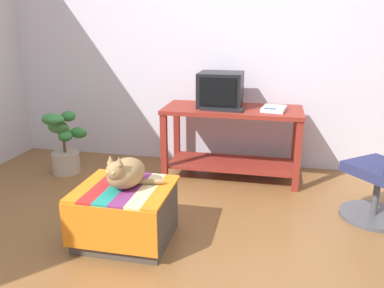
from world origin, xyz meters
The scene contains 11 objects.
ground_plane centered at (0.00, 0.00, 0.00)m, with size 14.00×14.00×0.00m, color brown.
back_wall centered at (0.00, 2.05, 1.30)m, with size 8.00×0.10×2.60m, color silver.
desk centered at (0.18, 1.60, 0.48)m, with size 1.34×0.59×0.71m.
tv_monitor centered at (0.05, 1.64, 0.87)m, with size 0.42×0.39×0.33m.
keyboard centered at (0.10, 1.47, 0.72)m, with size 0.40×0.15×0.02m, color black.
book centered at (0.57, 1.56, 0.73)m, with size 0.21×0.27×0.03m, color white.
ottoman_with_blanket centered at (-0.41, 0.21, 0.20)m, with size 0.65×0.60×0.41m.
cat centered at (-0.39, 0.21, 0.51)m, with size 0.39×0.37×0.26m.
potted_plant centered at (-1.51, 1.33, 0.32)m, with size 0.44×0.34×0.64m.
stapler centered at (0.54, 1.46, 0.73)m, with size 0.04×0.11×0.04m, color #2342B7.
pen centered at (0.53, 1.62, 0.71)m, with size 0.01×0.01×0.14m, color black.
Camera 1 is at (0.58, -2.12, 1.49)m, focal length 36.47 mm.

